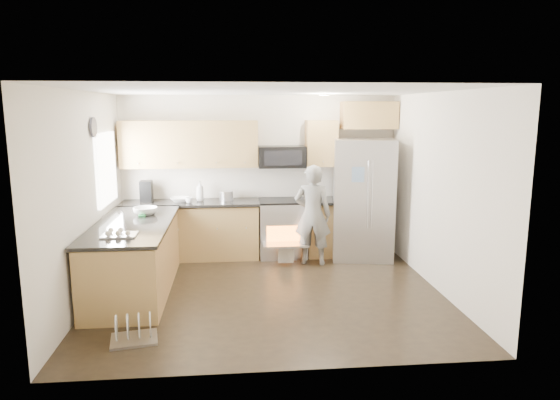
{
  "coord_description": "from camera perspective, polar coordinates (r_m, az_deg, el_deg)",
  "views": [
    {
      "loc": [
        -0.44,
        -6.22,
        2.38
      ],
      "look_at": [
        0.2,
        0.5,
        1.15
      ],
      "focal_mm": 32.0,
      "sensor_mm": 36.0,
      "label": 1
    }
  ],
  "objects": [
    {
      "name": "stove_range",
      "position": [
        8.13,
        0.28,
        -1.74
      ],
      "size": [
        0.76,
        0.97,
        1.79
      ],
      "color": "#B7B7BC",
      "rests_on": "ground"
    },
    {
      "name": "peninsula",
      "position": [
        6.87,
        -16.28,
        -6.27
      ],
      "size": [
        0.96,
        2.36,
        1.03
      ],
      "color": "#9D703E",
      "rests_on": "ground"
    },
    {
      "name": "person",
      "position": [
        7.68,
        3.74,
        -1.71
      ],
      "size": [
        0.64,
        0.5,
        1.55
      ],
      "primitive_type": "imported",
      "rotation": [
        0.0,
        0.0,
        2.9
      ],
      "color": "gray",
      "rests_on": "ground"
    },
    {
      "name": "ground",
      "position": [
        6.67,
        -1.3,
        -10.54
      ],
      "size": [
        4.5,
        4.5,
        0.0
      ],
      "primitive_type": "plane",
      "color": "black",
      "rests_on": "ground"
    },
    {
      "name": "back_cabinet_run",
      "position": [
        8.09,
        -6.37,
        0.22
      ],
      "size": [
        4.45,
        0.64,
        2.5
      ],
      "color": "#9D703E",
      "rests_on": "ground"
    },
    {
      "name": "dish_rack",
      "position": [
        5.59,
        -16.36,
        -14.42
      ],
      "size": [
        0.53,
        0.45,
        0.29
      ],
      "rotation": [
        0.0,
        0.0,
        0.17
      ],
      "color": "#B7B7BC",
      "rests_on": "ground"
    },
    {
      "name": "refrigerator",
      "position": [
        8.07,
        9.47,
        0.08
      ],
      "size": [
        1.05,
        0.88,
        1.92
      ],
      "rotation": [
        0.0,
        0.0,
        -0.17
      ],
      "color": "#B7B7BC",
      "rests_on": "ground"
    },
    {
      "name": "room_shell",
      "position": [
        6.29,
        -1.71,
        3.91
      ],
      "size": [
        4.54,
        4.04,
        2.62
      ],
      "color": "silver",
      "rests_on": "ground"
    }
  ]
}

